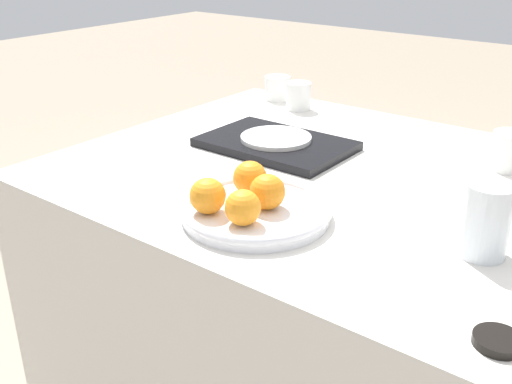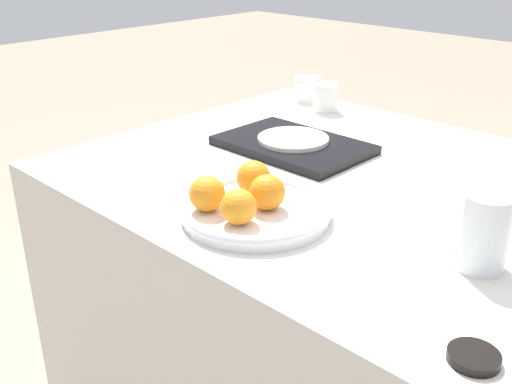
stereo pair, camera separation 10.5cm
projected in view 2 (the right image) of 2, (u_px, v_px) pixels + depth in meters
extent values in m
cube|color=silver|center=(333.00, 313.00, 1.41)|extent=(1.12, 0.93, 0.71)
cylinder|color=silver|center=(256.00, 213.00, 1.06)|extent=(0.26, 0.26, 0.02)
torus|color=silver|center=(256.00, 208.00, 1.06)|extent=(0.27, 0.27, 0.02)
sphere|color=orange|center=(239.00, 207.00, 0.99)|extent=(0.06, 0.06, 0.06)
sphere|color=orange|center=(254.00, 178.00, 1.10)|extent=(0.06, 0.06, 0.06)
sphere|color=orange|center=(267.00, 192.00, 1.04)|extent=(0.06, 0.06, 0.06)
sphere|color=orange|center=(207.00, 194.00, 1.04)|extent=(0.06, 0.06, 0.06)
cylinder|color=silver|center=(484.00, 232.00, 0.89)|extent=(0.08, 0.08, 0.12)
cube|color=black|center=(293.00, 145.00, 1.39)|extent=(0.34, 0.23, 0.02)
cylinder|color=silver|center=(293.00, 139.00, 1.39)|extent=(0.17, 0.17, 0.01)
cylinder|color=white|center=(307.00, 89.00, 1.78)|extent=(0.08, 0.08, 0.07)
cylinder|color=white|center=(326.00, 98.00, 1.67)|extent=(0.07, 0.07, 0.08)
cylinder|color=black|center=(474.00, 357.00, 0.71)|extent=(0.06, 0.06, 0.01)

